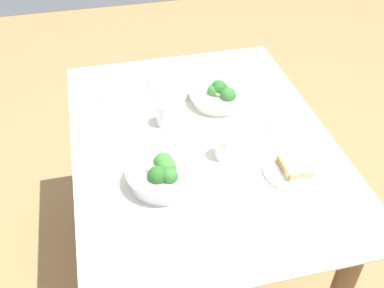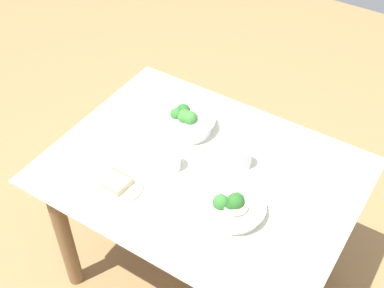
{
  "view_description": "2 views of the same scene",
  "coord_description": "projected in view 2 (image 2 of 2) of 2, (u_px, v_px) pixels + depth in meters",
  "views": [
    {
      "loc": [
        1.18,
        -0.32,
        1.75
      ],
      "look_at": [
        0.07,
        -0.05,
        0.79
      ],
      "focal_mm": 42.03,
      "sensor_mm": 36.0,
      "label": 1
    },
    {
      "loc": [
        -0.71,
        1.18,
        2.2
      ],
      "look_at": [
        0.09,
        -0.06,
        0.79
      ],
      "focal_mm": 47.68,
      "sensor_mm": 36.0,
      "label": 2
    }
  ],
  "objects": [
    {
      "name": "water_glass_center",
      "position": [
        172.0,
        160.0,
        1.98
      ],
      "size": [
        0.07,
        0.07,
        0.09
      ],
      "primitive_type": "cylinder",
      "color": "silver",
      "rests_on": "dining_table"
    },
    {
      "name": "dining_table",
      "position": [
        202.0,
        192.0,
        2.09
      ],
      "size": [
        1.2,
        0.9,
        0.74
      ],
      "color": "beige",
      "rests_on": "ground_plane"
    },
    {
      "name": "table_knife_left",
      "position": [
        160.0,
        211.0,
        1.85
      ],
      "size": [
        0.2,
        0.01,
        0.0
      ],
      "primitive_type": "cube",
      "rotation": [
        0.0,
        0.0,
        3.16
      ],
      "color": "#B7B7BC",
      "rests_on": "dining_table"
    },
    {
      "name": "broccoli_bowl_far",
      "position": [
        234.0,
        207.0,
        1.82
      ],
      "size": [
        0.23,
        0.23,
        0.09
      ],
      "color": "white",
      "rests_on": "dining_table"
    },
    {
      "name": "napkin_folded_lower",
      "position": [
        329.0,
        161.0,
        2.03
      ],
      "size": [
        0.19,
        0.14,
        0.01
      ],
      "primitive_type": "cube",
      "rotation": [
        0.0,
        0.0,
        0.07
      ],
      "color": "#B1A997",
      "rests_on": "dining_table"
    },
    {
      "name": "napkin_folded_upper",
      "position": [
        283.0,
        196.0,
        1.9
      ],
      "size": [
        0.18,
        0.16,
        0.01
      ],
      "primitive_type": "cube",
      "rotation": [
        0.0,
        0.0,
        0.05
      ],
      "color": "#B1A997",
      "rests_on": "dining_table"
    },
    {
      "name": "fork_by_far_bowl",
      "position": [
        239.0,
        148.0,
        2.09
      ],
      "size": [
        0.03,
        0.11,
        0.0
      ],
      "rotation": [
        0.0,
        0.0,
        1.72
      ],
      "color": "#B7B7BC",
      "rests_on": "dining_table"
    },
    {
      "name": "water_glass_side",
      "position": [
        242.0,
        158.0,
        1.99
      ],
      "size": [
        0.07,
        0.07,
        0.09
      ],
      "primitive_type": "cylinder",
      "color": "silver",
      "rests_on": "dining_table"
    },
    {
      "name": "broccoli_bowl_near",
      "position": [
        187.0,
        121.0,
        2.15
      ],
      "size": [
        0.23,
        0.23,
        0.1
      ],
      "color": "white",
      "rests_on": "dining_table"
    },
    {
      "name": "bread_side_plate",
      "position": [
        116.0,
        184.0,
        1.93
      ],
      "size": [
        0.21,
        0.21,
        0.04
      ],
      "color": "silver",
      "rests_on": "dining_table"
    },
    {
      "name": "fork_by_near_bowl",
      "position": [
        215.0,
        250.0,
        1.72
      ],
      "size": [
        0.08,
        0.09,
        0.0
      ],
      "rotation": [
        0.0,
        0.0,
        2.3
      ],
      "color": "#B7B7BC",
      "rests_on": "dining_table"
    },
    {
      "name": "ground_plane",
      "position": [
        200.0,
        274.0,
        2.51
      ],
      "size": [
        6.0,
        6.0,
        0.0
      ],
      "primitive_type": "plane",
      "color": "#9E7547"
    }
  ]
}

